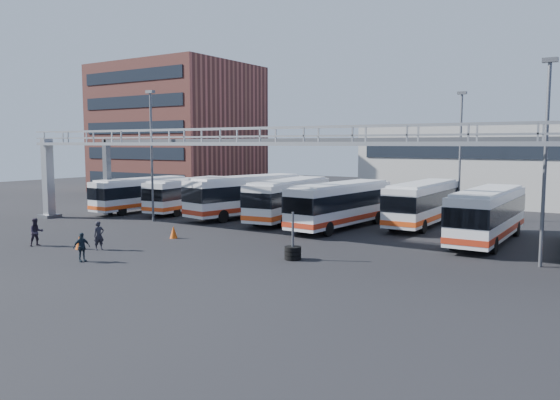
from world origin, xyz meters
The scene contains 19 objects.
ground centered at (0.00, 0.00, 0.00)m, with size 140.00×140.00×0.00m, color black.
gantry centered at (0.00, 5.87, 5.51)m, with size 51.40×5.15×7.10m.
apartment_building centered at (-34.00, 30.00, 8.00)m, with size 18.00×15.00×16.00m, color brown.
light_pole_left centered at (-16.00, 8.00, 5.73)m, with size 0.70×0.35×10.21m.
light_pole_mid centered at (12.00, 7.00, 5.73)m, with size 0.70×0.35×10.21m.
light_pole_back centered at (4.00, 22.00, 5.73)m, with size 0.70×0.35×10.21m.
bus_0 centered at (-21.59, 12.08, 1.68)m, with size 2.58×10.04×3.03m.
bus_1 centered at (-17.59, 14.00, 1.68)m, with size 3.07×10.12×3.03m.
bus_2 centered at (-11.27, 14.07, 1.91)m, with size 4.81×11.66×3.45m.
bus_3 centered at (-7.09, 14.02, 1.83)m, with size 3.67×11.07×3.30m.
bus_4 centered at (-1.95, 12.83, 1.83)m, with size 3.36×11.06×3.31m.
bus_5 centered at (2.70, 17.18, 1.81)m, with size 2.58×10.81×3.28m.
bus_6 centered at (8.26, 12.56, 1.84)m, with size 2.55×10.96×3.33m.
pedestrian_a centered at (-10.05, -2.02, 0.84)m, with size 0.61×0.40×1.67m, color black.
pedestrian_b centered at (-14.21, -3.24, 0.84)m, with size 0.81×0.63×1.68m, color #29212E.
pedestrian_d centered at (-8.20, -4.60, 0.76)m, with size 0.89×0.37×1.52m, color #1B2731.
cone_left centered at (-11.19, -2.48, 0.39)m, with size 0.49×0.49×0.78m, color #D44C0B.
cone_right centered at (-9.18, 3.18, 0.40)m, with size 0.51×0.51×0.80m, color #D44C0B.
tire_stack centered at (0.75, 1.78, 0.43)m, with size 0.89×0.89×2.54m.
Camera 1 is at (15.57, -22.43, 6.09)m, focal length 35.00 mm.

